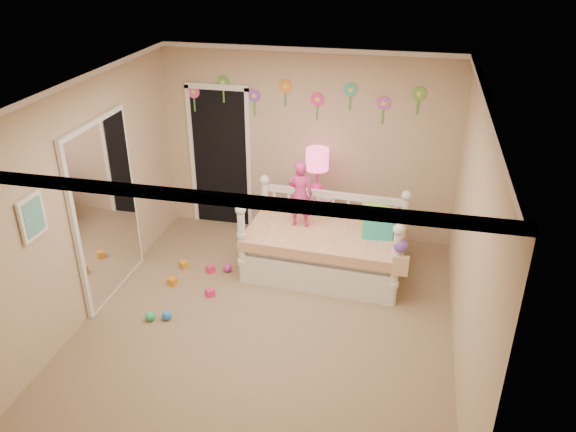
% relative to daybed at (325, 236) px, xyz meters
% --- Properties ---
extents(floor, '(4.00, 4.50, 0.01)m').
position_rel_daybed_xyz_m(floor, '(-0.43, -1.17, -0.53)').
color(floor, '#7F684C').
rests_on(floor, ground).
extents(ceiling, '(4.00, 4.50, 0.01)m').
position_rel_daybed_xyz_m(ceiling, '(-0.43, -1.17, 2.07)').
color(ceiling, white).
rests_on(ceiling, floor).
extents(back_wall, '(4.00, 0.01, 2.60)m').
position_rel_daybed_xyz_m(back_wall, '(-0.43, 1.08, 0.77)').
color(back_wall, tan).
rests_on(back_wall, floor).
extents(left_wall, '(0.01, 4.50, 2.60)m').
position_rel_daybed_xyz_m(left_wall, '(-2.43, -1.17, 0.77)').
color(left_wall, tan).
rests_on(left_wall, floor).
extents(right_wall, '(0.01, 4.50, 2.60)m').
position_rel_daybed_xyz_m(right_wall, '(1.57, -1.17, 0.77)').
color(right_wall, tan).
rests_on(right_wall, floor).
extents(crown_molding, '(4.00, 4.50, 0.06)m').
position_rel_daybed_xyz_m(crown_molding, '(-0.43, -1.17, 2.04)').
color(crown_molding, white).
rests_on(crown_molding, ceiling).
extents(daybed, '(1.99, 1.15, 1.05)m').
position_rel_daybed_xyz_m(daybed, '(0.00, 0.00, 0.00)').
color(daybed, white).
rests_on(daybed, floor).
extents(pillow_turquoise, '(0.36, 0.16, 0.35)m').
position_rel_daybed_xyz_m(pillow_turquoise, '(0.64, -0.01, 0.24)').
color(pillow_turquoise, '#28C0CB').
rests_on(pillow_turquoise, daybed).
extents(pillow_lime, '(0.40, 0.28, 0.36)m').
position_rel_daybed_xyz_m(pillow_lime, '(0.62, 0.13, 0.24)').
color(pillow_lime, '#92DB42').
rests_on(pillow_lime, daybed).
extents(child, '(0.31, 0.21, 0.85)m').
position_rel_daybed_xyz_m(child, '(-0.33, 0.12, 0.48)').
color(child, '#D83181').
rests_on(child, daybed).
extents(nightstand, '(0.46, 0.36, 0.73)m').
position_rel_daybed_xyz_m(nightstand, '(-0.23, 0.72, -0.16)').
color(nightstand, white).
rests_on(nightstand, floor).
extents(table_lamp, '(0.30, 0.30, 0.66)m').
position_rel_daybed_xyz_m(table_lamp, '(-0.23, 0.72, 0.64)').
color(table_lamp, '#E31E7B').
rests_on(table_lamp, nightstand).
extents(closet_doorway, '(0.90, 0.04, 2.07)m').
position_rel_daybed_xyz_m(closet_doorway, '(-1.68, 1.06, 0.51)').
color(closet_doorway, black).
rests_on(closet_doorway, back_wall).
extents(flower_decals, '(3.40, 0.02, 0.50)m').
position_rel_daybed_xyz_m(flower_decals, '(-0.52, 1.07, 1.41)').
color(flower_decals, '#B2668C').
rests_on(flower_decals, back_wall).
extents(mirror_closet, '(0.07, 1.30, 2.10)m').
position_rel_daybed_xyz_m(mirror_closet, '(-2.39, -0.87, 0.52)').
color(mirror_closet, white).
rests_on(mirror_closet, left_wall).
extents(wall_picture, '(0.05, 0.34, 0.42)m').
position_rel_daybed_xyz_m(wall_picture, '(-2.40, -2.07, 1.02)').
color(wall_picture, white).
rests_on(wall_picture, left_wall).
extents(hanging_bag, '(0.20, 0.16, 0.36)m').
position_rel_daybed_xyz_m(hanging_bag, '(0.93, -0.53, 0.11)').
color(hanging_bag, beige).
rests_on(hanging_bag, daybed).
extents(toy_scatter, '(1.13, 1.47, 0.11)m').
position_rel_daybed_xyz_m(toy_scatter, '(-1.55, -0.89, -0.47)').
color(toy_scatter, '#996666').
rests_on(toy_scatter, floor).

